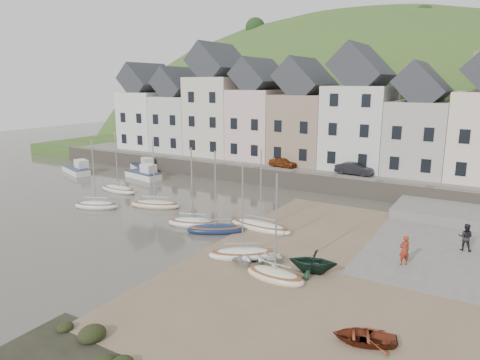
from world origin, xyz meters
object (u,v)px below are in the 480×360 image
Objects in this scene: rowboat_green at (313,261)px; person_dark at (466,237)px; rowboat_red at (364,337)px; car_left at (283,162)px; sailboat_0 at (118,189)px; person_red at (404,250)px; rowboat_white at (256,258)px; car_right at (354,169)px.

rowboat_green is 1.50× the size of person_dark.
rowboat_red is 31.34m from car_left.
person_dark reaches higher than rowboat_red.
rowboat_red is at bearing -144.47° from car_left.
sailboat_0 is 2.30× the size of rowboat_green.
person_dark reaches higher than rowboat_green.
car_left is at bearing -165.77° from rowboat_red.
sailboat_0 is at bearing -132.83° from rowboat_red.
sailboat_0 is 3.40× the size of person_red.
rowboat_red is 0.84× the size of car_left.
person_red is at bearing -133.14° from car_left.
car_left is (-19.33, 12.96, 1.11)m from person_dark.
rowboat_white is 13.83m from person_dark.
rowboat_green reaches higher than rowboat_red.
person_red reaches higher than person_dark.
person_red reaches higher than rowboat_white.
person_red is 0.59× the size of car_left.
rowboat_white is at bearing -13.55° from person_red.
sailboat_0 reaches higher than car_right.
rowboat_green is at bearing -1.65° from person_red.
car_right is at bearing 179.97° from rowboat_red.
car_left reaches higher than rowboat_green.
car_left is at bearing -89.24° from person_red.
rowboat_white is 8.87m from person_red.
car_left is at bearing 47.12° from sailboat_0.
sailboat_0 is 24.18m from car_right.
rowboat_green is 1.48× the size of person_red.
car_right is (8.09, 0.00, 0.09)m from car_left.
rowboat_green is 5.71m from person_red.
rowboat_white is at bearing -139.27° from rowboat_red.
rowboat_white is 1.17× the size of rowboat_green.
person_red is (7.74, 4.27, 0.66)m from rowboat_white.
rowboat_red is 13.91m from person_dark.
car_right reaches higher than rowboat_white.
person_red is at bearing 115.92° from rowboat_green.
rowboat_white is at bearing 41.18° from person_dark.
person_dark is (2.95, 4.47, -0.02)m from person_red.
rowboat_green is 1.03× the size of rowboat_red.
person_red is 5.36m from person_dark.
car_left is at bearing 92.28° from car_right.
rowboat_white reaches higher than rowboat_red.
rowboat_green is at bearing 59.85° from rowboat_white.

